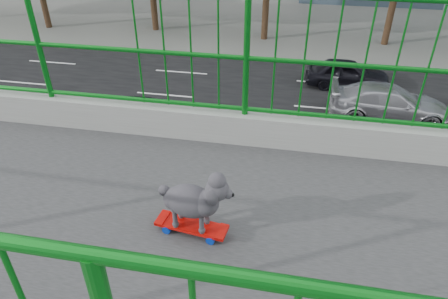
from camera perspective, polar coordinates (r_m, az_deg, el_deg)
road at (r=17.65m, az=14.15°, el=1.07°), size 18.00×90.00×0.02m
skateboard at (r=3.03m, az=-4.53°, el=-10.61°), size 0.22×0.54×0.07m
poodle at (r=2.85m, az=-4.21°, el=-6.93°), size 0.27×0.55×0.46m
car_2 at (r=17.74m, az=-10.45°, el=4.40°), size 2.36×5.13×1.42m
car_3 at (r=19.96m, az=22.00°, el=6.03°), size 2.15×5.30×1.54m
car_4 at (r=22.61m, az=16.78°, el=10.08°), size 1.71×4.24×1.45m
car_6 at (r=16.86m, az=-24.76°, el=-0.22°), size 2.23×4.84×1.35m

